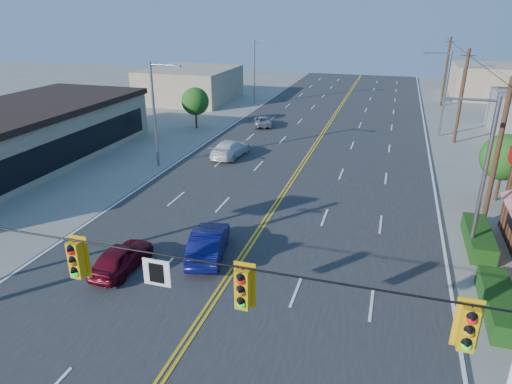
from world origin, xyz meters
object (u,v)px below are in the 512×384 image
(signal_span, at_px, (114,283))
(car_silver, at_px, (263,122))
(car_magenta, at_px, (122,258))
(car_white, at_px, (230,149))
(car_blue, at_px, (209,244))

(signal_span, relative_size, car_silver, 6.40)
(car_magenta, distance_m, car_white, 18.29)
(car_magenta, bearing_deg, car_silver, -86.01)
(car_silver, bearing_deg, signal_span, 81.39)
(signal_span, xyz_separation_m, car_white, (-6.11, 25.65, -4.19))
(car_blue, height_order, car_silver, car_blue)
(car_white, bearing_deg, car_silver, -83.38)
(car_white, relative_size, car_silver, 1.26)
(car_magenta, bearing_deg, signal_span, 124.95)
(signal_span, distance_m, car_silver, 37.54)
(car_magenta, relative_size, car_white, 0.80)
(signal_span, xyz_separation_m, car_silver, (-6.47, 36.72, -4.36))
(signal_span, relative_size, car_white, 5.07)
(car_blue, bearing_deg, car_white, -86.38)
(car_magenta, xyz_separation_m, car_silver, (-1.50, 29.33, -0.13))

